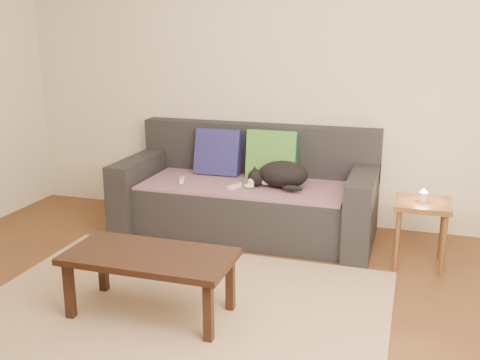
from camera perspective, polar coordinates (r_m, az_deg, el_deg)
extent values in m
plane|color=brown|center=(3.46, -6.97, -13.81)|extent=(4.50, 4.50, 0.00)
cube|color=beige|center=(4.93, 2.27, 10.84)|extent=(4.50, 0.04, 2.60)
cube|color=#232328|center=(4.67, 0.52, -3.07)|extent=(1.70, 0.78, 0.42)
cube|color=#232328|center=(4.93, 1.89, 3.14)|extent=(2.10, 0.18, 0.45)
cube|color=#232328|center=(4.99, -9.98, -1.02)|extent=(0.20, 0.90, 0.60)
cube|color=#232328|center=(4.47, 12.27, -3.04)|extent=(0.20, 0.90, 0.60)
cube|color=#3A2648|center=(4.58, 0.45, -0.53)|extent=(1.66, 0.74, 0.02)
cube|color=#131047|center=(4.87, -2.25, 2.83)|extent=(0.40, 0.20, 0.41)
cube|color=#0B4A38|center=(4.74, 3.26, 2.45)|extent=(0.43, 0.16, 0.44)
ellipsoid|color=black|center=(4.48, 4.43, 0.59)|extent=(0.48, 0.43, 0.21)
sphere|color=black|center=(4.50, 1.66, 0.24)|extent=(0.18, 0.18, 0.14)
sphere|color=white|center=(4.46, 1.17, -0.17)|extent=(0.08, 0.08, 0.06)
ellipsoid|color=black|center=(4.33, 5.34, -0.85)|extent=(0.17, 0.11, 0.05)
cube|color=white|center=(4.66, -5.92, -0.02)|extent=(0.08, 0.15, 0.03)
cube|color=white|center=(4.46, -0.53, -0.66)|extent=(0.08, 0.15, 0.03)
cube|color=brown|center=(4.19, 18.08, -2.34)|extent=(0.39, 0.39, 0.04)
cylinder|color=brown|center=(4.12, 15.66, -5.99)|extent=(0.03, 0.03, 0.44)
cylinder|color=brown|center=(4.13, 19.95, -6.31)|extent=(0.03, 0.03, 0.44)
cylinder|color=brown|center=(4.41, 15.82, -4.60)|extent=(0.03, 0.03, 0.44)
cylinder|color=brown|center=(4.42, 19.82, -4.90)|extent=(0.03, 0.03, 0.44)
cylinder|color=beige|center=(4.18, 18.14, -1.63)|extent=(0.06, 0.06, 0.07)
sphere|color=#FFBF59|center=(4.17, 18.19, -1.04)|extent=(0.02, 0.02, 0.02)
cube|color=tan|center=(3.58, -5.96, -12.64)|extent=(2.50, 1.80, 0.01)
cube|color=black|center=(3.36, -9.17, -7.68)|extent=(0.99, 0.49, 0.04)
cube|color=black|center=(3.50, -16.94, -10.75)|extent=(0.05, 0.05, 0.36)
cube|color=black|center=(3.13, -3.22, -13.33)|extent=(0.05, 0.05, 0.36)
cube|color=black|center=(3.78, -13.74, -8.50)|extent=(0.05, 0.05, 0.36)
cube|color=black|center=(3.44, -0.99, -10.50)|extent=(0.05, 0.05, 0.36)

